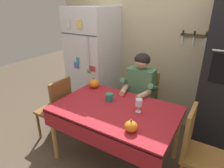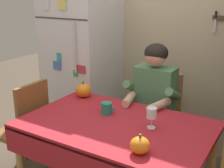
{
  "view_description": "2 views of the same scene",
  "coord_description": "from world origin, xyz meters",
  "px_view_note": "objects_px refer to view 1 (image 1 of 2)",
  "views": [
    {
      "loc": [
        0.97,
        -1.55,
        1.85
      ],
      "look_at": [
        -0.1,
        0.18,
        0.98
      ],
      "focal_mm": 30.79,
      "sensor_mm": 36.0,
      "label": 1
    },
    {
      "loc": [
        1.03,
        -1.65,
        1.69
      ],
      "look_at": [
        -0.12,
        0.24,
        0.99
      ],
      "focal_mm": 47.68,
      "sensor_mm": 36.0,
      "label": 2
    }
  ],
  "objects_px": {
    "refrigerator": "(93,63)",
    "chair_left_side": "(57,107)",
    "seated_person": "(139,90)",
    "coffee_mug": "(109,97)",
    "dining_table": "(114,115)",
    "chair_right_side": "(197,148)",
    "pumpkin_large": "(131,126)",
    "pumpkin_medium": "(94,83)",
    "wine_glass": "(139,103)",
    "chair_behind_person": "(143,99)"
  },
  "relations": [
    {
      "from": "refrigerator",
      "to": "chair_left_side",
      "type": "bearing_deg",
      "value": -86.96
    },
    {
      "from": "seated_person",
      "to": "coffee_mug",
      "type": "height_order",
      "value": "seated_person"
    },
    {
      "from": "refrigerator",
      "to": "dining_table",
      "type": "distance_m",
      "value": 1.32
    },
    {
      "from": "chair_right_side",
      "to": "refrigerator",
      "type": "bearing_deg",
      "value": 157.04
    },
    {
      "from": "dining_table",
      "to": "pumpkin_large",
      "type": "bearing_deg",
      "value": -38.68
    },
    {
      "from": "chair_left_side",
      "to": "coffee_mug",
      "type": "bearing_deg",
      "value": 13.22
    },
    {
      "from": "dining_table",
      "to": "pumpkin_large",
      "type": "relative_size",
      "value": 11.11
    },
    {
      "from": "pumpkin_medium",
      "to": "pumpkin_large",
      "type": "bearing_deg",
      "value": -35.12
    },
    {
      "from": "coffee_mug",
      "to": "wine_glass",
      "type": "xyz_separation_m",
      "value": [
        0.41,
        -0.05,
        0.06
      ]
    },
    {
      "from": "dining_table",
      "to": "wine_glass",
      "type": "bearing_deg",
      "value": 16.89
    },
    {
      "from": "chair_left_side",
      "to": "wine_glass",
      "type": "height_order",
      "value": "chair_left_side"
    },
    {
      "from": "refrigerator",
      "to": "coffee_mug",
      "type": "height_order",
      "value": "refrigerator"
    },
    {
      "from": "chair_right_side",
      "to": "wine_glass",
      "type": "height_order",
      "value": "chair_right_side"
    },
    {
      "from": "refrigerator",
      "to": "chair_left_side",
      "type": "distance_m",
      "value": 1.01
    },
    {
      "from": "chair_behind_person",
      "to": "chair_left_side",
      "type": "relative_size",
      "value": 1.0
    },
    {
      "from": "pumpkin_medium",
      "to": "chair_left_side",
      "type": "bearing_deg",
      "value": -132.11
    },
    {
      "from": "refrigerator",
      "to": "pumpkin_large",
      "type": "xyz_separation_m",
      "value": [
        1.29,
        -1.16,
        -0.11
      ]
    },
    {
      "from": "chair_left_side",
      "to": "pumpkin_medium",
      "type": "xyz_separation_m",
      "value": [
        0.36,
        0.39,
        0.29
      ]
    },
    {
      "from": "seated_person",
      "to": "pumpkin_medium",
      "type": "xyz_separation_m",
      "value": [
        -0.57,
        -0.25,
        0.07
      ]
    },
    {
      "from": "chair_behind_person",
      "to": "coffee_mug",
      "type": "bearing_deg",
      "value": -105.28
    },
    {
      "from": "chair_right_side",
      "to": "pumpkin_large",
      "type": "distance_m",
      "value": 0.73
    },
    {
      "from": "coffee_mug",
      "to": "dining_table",
      "type": "bearing_deg",
      "value": -41.1
    },
    {
      "from": "chair_behind_person",
      "to": "seated_person",
      "type": "distance_m",
      "value": 0.29
    },
    {
      "from": "chair_behind_person",
      "to": "dining_table",
      "type": "bearing_deg",
      "value": -92.01
    },
    {
      "from": "pumpkin_large",
      "to": "pumpkin_medium",
      "type": "distance_m",
      "value": 1.08
    },
    {
      "from": "dining_table",
      "to": "chair_behind_person",
      "type": "distance_m",
      "value": 0.81
    },
    {
      "from": "chair_behind_person",
      "to": "chair_right_side",
      "type": "xyz_separation_m",
      "value": [
        0.87,
        -0.69,
        0.0
      ]
    },
    {
      "from": "chair_behind_person",
      "to": "coffee_mug",
      "type": "relative_size",
      "value": 7.89
    },
    {
      "from": "chair_behind_person",
      "to": "chair_right_side",
      "type": "relative_size",
      "value": 1.0
    },
    {
      "from": "pumpkin_large",
      "to": "dining_table",
      "type": "bearing_deg",
      "value": 141.32
    },
    {
      "from": "wine_glass",
      "to": "pumpkin_medium",
      "type": "height_order",
      "value": "wine_glass"
    },
    {
      "from": "seated_person",
      "to": "wine_glass",
      "type": "relative_size",
      "value": 8.05
    },
    {
      "from": "coffee_mug",
      "to": "pumpkin_medium",
      "type": "height_order",
      "value": "pumpkin_medium"
    },
    {
      "from": "refrigerator",
      "to": "seated_person",
      "type": "xyz_separation_m",
      "value": [
        0.98,
        -0.28,
        -0.16
      ]
    },
    {
      "from": "chair_behind_person",
      "to": "seated_person",
      "type": "height_order",
      "value": "seated_person"
    },
    {
      "from": "coffee_mug",
      "to": "chair_left_side",
      "type": "bearing_deg",
      "value": -166.78
    },
    {
      "from": "pumpkin_large",
      "to": "chair_left_side",
      "type": "bearing_deg",
      "value": 169.5
    },
    {
      "from": "chair_right_side",
      "to": "pumpkin_medium",
      "type": "distance_m",
      "value": 1.5
    },
    {
      "from": "chair_behind_person",
      "to": "coffee_mug",
      "type": "distance_m",
      "value": 0.74
    },
    {
      "from": "dining_table",
      "to": "pumpkin_medium",
      "type": "xyz_separation_m",
      "value": [
        -0.55,
        0.35,
        0.15
      ]
    },
    {
      "from": "seated_person",
      "to": "pumpkin_large",
      "type": "bearing_deg",
      "value": -70.34
    },
    {
      "from": "dining_table",
      "to": "pumpkin_medium",
      "type": "height_order",
      "value": "pumpkin_medium"
    },
    {
      "from": "refrigerator",
      "to": "pumpkin_medium",
      "type": "distance_m",
      "value": 0.68
    },
    {
      "from": "chair_right_side",
      "to": "wine_glass",
      "type": "bearing_deg",
      "value": -178.17
    },
    {
      "from": "seated_person",
      "to": "chair_left_side",
      "type": "xyz_separation_m",
      "value": [
        -0.93,
        -0.65,
        -0.23
      ]
    },
    {
      "from": "refrigerator",
      "to": "chair_right_side",
      "type": "bearing_deg",
      "value": -22.96
    },
    {
      "from": "refrigerator",
      "to": "dining_table",
      "type": "xyz_separation_m",
      "value": [
        0.95,
        -0.88,
        -0.24
      ]
    },
    {
      "from": "coffee_mug",
      "to": "wine_glass",
      "type": "height_order",
      "value": "wine_glass"
    },
    {
      "from": "wine_glass",
      "to": "refrigerator",
      "type": "bearing_deg",
      "value": 146.35
    },
    {
      "from": "refrigerator",
      "to": "seated_person",
      "type": "distance_m",
      "value": 1.03
    }
  ]
}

